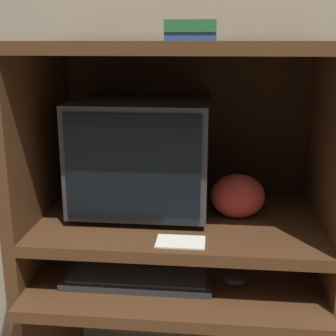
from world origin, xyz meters
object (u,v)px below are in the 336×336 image
mouse (234,281)px  book_stack (191,30)px  keyboard (138,279)px  snack_bag (238,196)px  crt_monitor (143,153)px

mouse → book_stack: bearing=139.3°
keyboard → snack_bag: size_ratio=2.60×
book_stack → mouse: bearing=-40.7°
mouse → snack_bag: snack_bag is taller
book_stack → keyboard: bearing=-136.5°
crt_monitor → mouse: crt_monitor is taller
keyboard → mouse: bearing=2.5°
snack_bag → book_stack: bearing=-167.7°
book_stack → snack_bag: bearing=12.3°
crt_monitor → snack_bag: (0.32, -0.05, -0.12)m
snack_bag → crt_monitor: bearing=171.1°
crt_monitor → book_stack: book_stack is taller
mouse → crt_monitor: bearing=145.7°
keyboard → book_stack: 0.77m
mouse → snack_bag: bearing=87.2°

